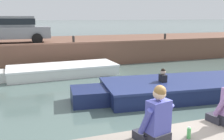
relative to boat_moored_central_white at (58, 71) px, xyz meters
The scene contains 10 objects.
ground_plane 3.55m from the boat_moored_central_white, 71.00° to the right, with size 400.00×400.00×0.00m, color #4C605B.
far_quay_wall 4.95m from the boat_moored_central_white, 76.46° to the left, with size 60.00×6.00×1.36m, color brown.
far_wall_coping 2.51m from the boat_moored_central_white, 58.87° to the left, with size 60.00×0.24×0.08m, color brown.
boat_moored_central_white is the anchor object (origin of this frame).
motorboat_passing 6.00m from the boat_moored_central_white, 50.96° to the right, with size 7.37×2.92×1.06m.
car_left_inner_grey 4.22m from the boat_moored_central_white, 121.44° to the left, with size 4.02×2.05×1.54m.
mooring_bollard_mid 2.72m from the boat_moored_central_white, 59.76° to the left, with size 0.15×0.15×0.45m.
mooring_bollard_east 7.58m from the boat_moored_central_white, 15.89° to the left, with size 0.15×0.15×0.45m.
person_seated_left 9.09m from the boat_moored_central_white, 87.01° to the right, with size 0.58×0.60×0.97m.
bottle_drink 9.16m from the boat_moored_central_white, 83.34° to the right, with size 0.06×0.06×0.20m.
Camera 1 is at (-2.52, -3.76, 2.89)m, focal length 40.00 mm.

